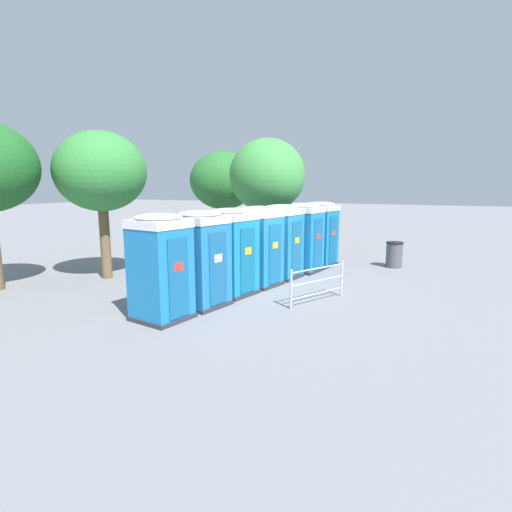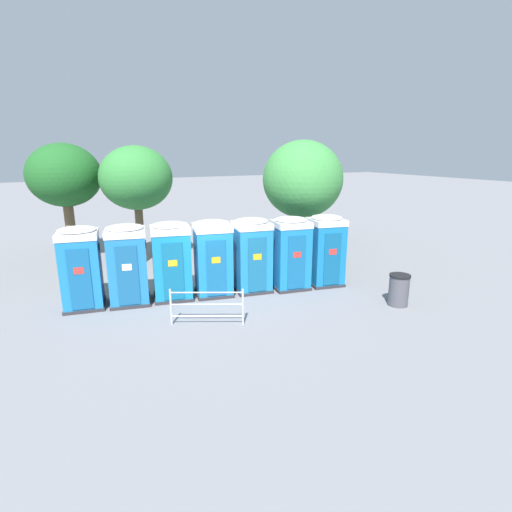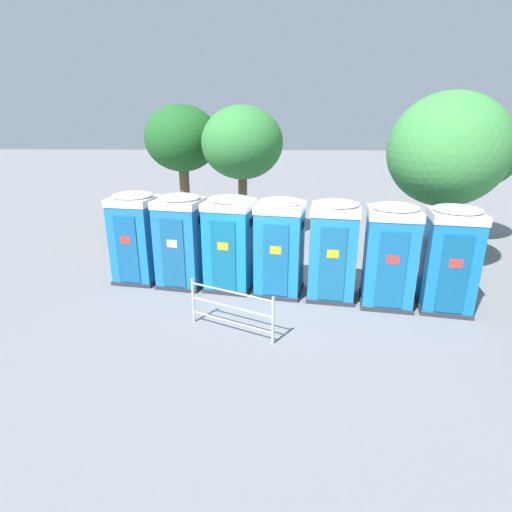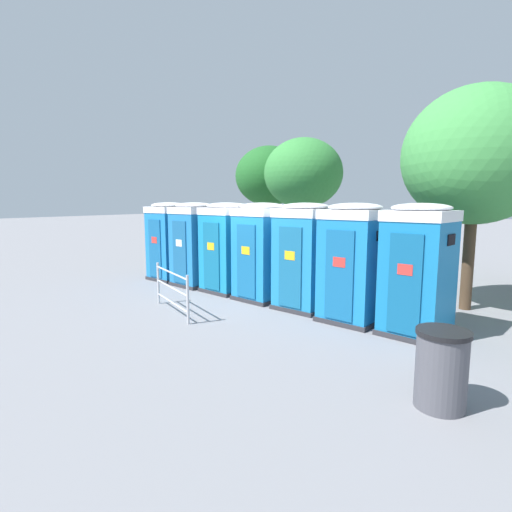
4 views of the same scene
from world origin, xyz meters
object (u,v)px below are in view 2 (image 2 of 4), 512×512
object	(u,v)px
portapotty_0	(81,267)
portapotty_6	(325,250)
street_tree_0	(64,176)
portapotty_2	(171,260)
street_tree_3	(303,180)
portapotty_4	(252,255)
portapotty_5	(290,253)
street_tree_2	(301,178)
trash_can	(399,290)
portapotty_3	(213,258)
street_tree_1	(136,179)
portapotty_1	(128,264)
event_barrier	(207,306)

from	to	relation	value
portapotty_0	portapotty_6	distance (m)	8.15
portapotty_0	street_tree_0	world-z (taller)	street_tree_0
portapotty_2	street_tree_3	world-z (taller)	street_tree_3
portapotty_6	portapotty_4	bearing A→B (deg)	168.23
portapotty_5	street_tree_2	bearing A→B (deg)	54.70
portapotty_4	trash_can	distance (m)	4.89
portapotty_5	trash_can	distance (m)	3.77
portapotty_3	street_tree_0	xyz separation A→B (m)	(-4.05, 7.07, 2.38)
portapotty_4	trash_can	xyz separation A→B (m)	(3.51, -3.32, -0.78)
portapotty_2	street_tree_1	world-z (taller)	street_tree_1
portapotty_2	portapotty_1	bearing A→B (deg)	172.80
street_tree_3	event_barrier	world-z (taller)	street_tree_3
street_tree_3	street_tree_0	bearing A→B (deg)	148.85
street_tree_2	street_tree_1	bearing A→B (deg)	-179.50
portapotty_2	portapotty_3	distance (m)	1.36
portapotty_6	event_barrier	distance (m)	5.30
portapotty_1	portapotty_2	xyz separation A→B (m)	(1.35, -0.17, -0.00)
portapotty_3	street_tree_1	xyz separation A→B (m)	(-1.39, 5.20, 2.32)
portapotty_4	portapotty_5	bearing A→B (deg)	-14.80
street_tree_2	portapotty_6	bearing A→B (deg)	-114.79
street_tree_0	portapotty_4	bearing A→B (deg)	-53.52
portapotty_1	street_tree_1	distance (m)	5.45
portapotty_0	portapotty_2	distance (m)	2.72
portapotty_1	street_tree_1	size ratio (longest dim) A/B	0.51
street_tree_3	trash_can	size ratio (longest dim) A/B	5.16
street_tree_3	event_barrier	distance (m)	7.60
portapotty_5	street_tree_3	bearing A→B (deg)	50.47
portapotty_4	event_barrier	distance (m)	3.21
portapotty_3	portapotty_6	distance (m)	4.07
street_tree_2	trash_can	world-z (taller)	street_tree_2
portapotty_1	event_barrier	size ratio (longest dim) A/B	1.37
portapotty_3	street_tree_2	distance (m)	8.85
portapotty_5	street_tree_0	xyz separation A→B (m)	(-6.70, 7.63, 2.38)
portapotty_5	event_barrier	xyz separation A→B (m)	(-3.70, -1.69, -0.72)
street_tree_1	street_tree_2	world-z (taller)	street_tree_1
portapotty_1	portapotty_2	size ratio (longest dim) A/B	1.00
portapotty_1	portapotty_3	xyz separation A→B (m)	(2.68, -0.43, 0.00)
portapotty_2	portapotty_4	size ratio (longest dim) A/B	1.00
portapotty_2	street_tree_1	bearing A→B (deg)	90.70
street_tree_0	street_tree_1	bearing A→B (deg)	-35.20
portapotty_3	trash_can	bearing A→B (deg)	-36.07
portapotty_2	trash_can	bearing A→B (deg)	-31.54
portapotty_6	street_tree_3	size ratio (longest dim) A/B	0.49
portapotty_4	portapotty_6	bearing A→B (deg)	-11.77
portapotty_1	street_tree_2	size ratio (longest dim) A/B	0.52
portapotty_0	portapotty_4	world-z (taller)	same
portapotty_1	street_tree_0	distance (m)	7.18
portapotty_2	street_tree_0	xyz separation A→B (m)	(-2.71, 6.81, 2.38)
street_tree_1	event_barrier	world-z (taller)	street_tree_1
portapotty_0	portapotty_4	xyz separation A→B (m)	(5.35, -0.91, -0.00)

